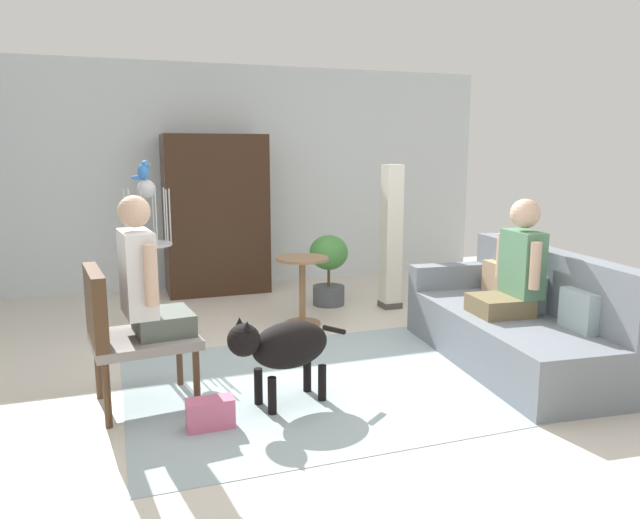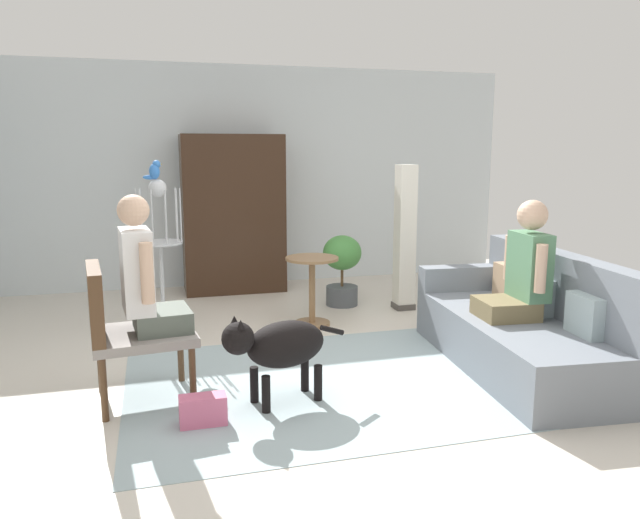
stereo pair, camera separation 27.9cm
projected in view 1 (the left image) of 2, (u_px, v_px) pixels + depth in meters
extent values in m
plane|color=beige|center=(329.00, 378.00, 4.38)|extent=(8.07, 8.07, 0.00)
cube|color=silver|center=(233.00, 177.00, 7.33)|extent=(6.53, 0.12, 2.63)
cube|color=#9EB2B7|center=(313.00, 385.00, 4.25)|extent=(2.56, 2.12, 0.01)
cube|color=slate|center=(510.00, 338.00, 4.66)|extent=(1.03, 2.09, 0.40)
cube|color=slate|center=(552.00, 281.00, 4.67)|extent=(0.36, 2.04, 0.48)
cube|color=slate|center=(456.00, 276.00, 5.49)|extent=(0.87, 0.25, 0.22)
cube|color=#9EB2B7|center=(579.00, 311.00, 4.17)|extent=(0.13, 0.33, 0.28)
cube|color=#9EB2B7|center=(532.00, 292.00, 4.70)|extent=(0.12, 0.27, 0.28)
cube|color=tan|center=(495.00, 278.00, 5.23)|extent=(0.12, 0.29, 0.28)
cylinder|color=#4C331E|center=(179.00, 357.00, 4.23)|extent=(0.04, 0.04, 0.41)
cylinder|color=#4C331E|center=(197.00, 380.00, 3.80)|extent=(0.04, 0.04, 0.41)
cylinder|color=#4C331E|center=(98.00, 369.00, 4.00)|extent=(0.04, 0.04, 0.41)
cylinder|color=#4C331E|center=(107.00, 395.00, 3.57)|extent=(0.04, 0.04, 0.41)
cube|color=gray|center=(144.00, 340.00, 3.86)|extent=(0.70, 0.65, 0.06)
cube|color=#4C331E|center=(96.00, 306.00, 3.69)|extent=(0.15, 0.59, 0.45)
cube|color=olive|center=(500.00, 305.00, 4.59)|extent=(0.43, 0.41, 0.14)
cube|color=#598C66|center=(522.00, 263.00, 4.58)|extent=(0.21, 0.39, 0.50)
sphere|color=#DDB293|center=(525.00, 214.00, 4.51)|extent=(0.22, 0.22, 0.22)
cylinder|color=#DDB293|center=(535.00, 266.00, 4.34)|extent=(0.08, 0.08, 0.35)
cylinder|color=#DDB293|center=(502.00, 255.00, 4.78)|extent=(0.08, 0.08, 0.35)
cube|color=#545D53|center=(163.00, 322.00, 3.89)|extent=(0.39, 0.43, 0.14)
cube|color=white|center=(137.00, 273.00, 3.77)|extent=(0.22, 0.41, 0.53)
sphere|color=#DDB293|center=(134.00, 212.00, 3.70)|extent=(0.20, 0.20, 0.20)
cylinder|color=#DDB293|center=(138.00, 262.00, 3.99)|extent=(0.08, 0.08, 0.37)
cylinder|color=#DDB293|center=(151.00, 275.00, 3.57)|extent=(0.08, 0.08, 0.37)
cylinder|color=olive|center=(302.00, 259.00, 5.60)|extent=(0.50, 0.50, 0.02)
cylinder|color=olive|center=(302.00, 293.00, 5.66)|extent=(0.06, 0.06, 0.63)
cylinder|color=olive|center=(303.00, 324.00, 5.71)|extent=(0.34, 0.34, 0.03)
ellipsoid|color=black|center=(290.00, 345.00, 3.90)|extent=(0.60, 0.43, 0.30)
sphere|color=black|center=(244.00, 340.00, 3.70)|extent=(0.21, 0.21, 0.21)
cone|color=black|center=(247.00, 326.00, 3.64)|extent=(0.06, 0.06, 0.06)
cone|color=black|center=(240.00, 322.00, 3.72)|extent=(0.06, 0.06, 0.06)
cylinder|color=black|center=(334.00, 330.00, 4.08)|extent=(0.18, 0.08, 0.10)
cylinder|color=black|center=(272.00, 396.00, 3.77)|extent=(0.06, 0.06, 0.24)
cylinder|color=black|center=(258.00, 386.00, 3.92)|extent=(0.06, 0.06, 0.24)
cylinder|color=black|center=(322.00, 383.00, 3.97)|extent=(0.06, 0.06, 0.24)
cylinder|color=black|center=(307.00, 375.00, 4.12)|extent=(0.06, 0.06, 0.24)
cylinder|color=silver|center=(154.00, 335.00, 5.37)|extent=(0.36, 0.36, 0.03)
cylinder|color=silver|center=(152.00, 292.00, 5.30)|extent=(0.04, 0.04, 0.82)
cylinder|color=silver|center=(149.00, 244.00, 5.22)|extent=(0.39, 0.39, 0.02)
cylinder|color=silver|center=(170.00, 216.00, 5.24)|extent=(0.01, 0.01, 0.47)
cylinder|color=silver|center=(165.00, 215.00, 5.33)|extent=(0.01, 0.01, 0.47)
cylinder|color=silver|center=(153.00, 214.00, 5.36)|extent=(0.01, 0.01, 0.47)
cylinder|color=silver|center=(140.00, 215.00, 5.33)|extent=(0.01, 0.01, 0.47)
cylinder|color=silver|center=(129.00, 216.00, 5.23)|extent=(0.01, 0.01, 0.47)
cylinder|color=silver|center=(125.00, 217.00, 5.12)|extent=(0.01, 0.01, 0.47)
cylinder|color=silver|center=(130.00, 218.00, 5.03)|extent=(0.01, 0.01, 0.47)
cylinder|color=silver|center=(142.00, 219.00, 5.00)|extent=(0.01, 0.01, 0.47)
cylinder|color=silver|center=(156.00, 218.00, 5.03)|extent=(0.01, 0.01, 0.47)
cylinder|color=silver|center=(167.00, 217.00, 5.13)|extent=(0.01, 0.01, 0.47)
sphere|color=silver|center=(146.00, 189.00, 5.14)|extent=(0.16, 0.16, 0.16)
ellipsoid|color=blue|center=(143.00, 172.00, 5.11)|extent=(0.09, 0.10, 0.13)
sphere|color=blue|center=(145.00, 165.00, 5.10)|extent=(0.07, 0.07, 0.07)
cone|color=#D8BF4C|center=(149.00, 164.00, 5.11)|extent=(0.03, 0.02, 0.02)
ellipsoid|color=blue|center=(138.00, 178.00, 5.10)|extent=(0.12, 0.03, 0.04)
cylinder|color=#4C5156|center=(329.00, 295.00, 6.46)|extent=(0.34, 0.34, 0.20)
cylinder|color=brown|center=(329.00, 277.00, 6.42)|extent=(0.03, 0.03, 0.20)
ellipsoid|color=#458A3F|center=(329.00, 253.00, 6.37)|extent=(0.41, 0.41, 0.37)
cube|color=#4C4742|center=(390.00, 304.00, 6.36)|extent=(0.20, 0.20, 0.06)
cube|color=white|center=(391.00, 234.00, 6.23)|extent=(0.18, 0.18, 1.43)
cube|color=#382316|center=(216.00, 214.00, 6.93)|extent=(1.15, 0.56, 1.81)
cube|color=#D8668C|center=(210.00, 414.00, 3.58)|extent=(0.28, 0.13, 0.18)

